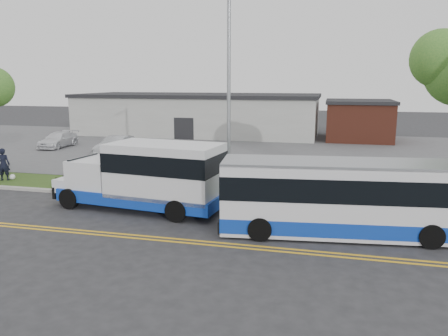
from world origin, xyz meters
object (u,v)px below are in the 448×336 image
(parked_car_b, at_px, (58,140))
(pedestrian, at_px, (3,164))
(transit_bus, at_px, (357,198))
(shuttle_bus, at_px, (150,174))
(streetlight_near, at_px, (228,91))
(parked_car_a, at_px, (116,146))

(parked_car_b, bearing_deg, pedestrian, -70.80)
(transit_bus, bearing_deg, shuttle_bus, 165.25)
(shuttle_bus, xyz_separation_m, transit_bus, (8.81, -1.26, -0.21))
(transit_bus, distance_m, parked_car_b, 28.90)
(pedestrian, height_order, parked_car_b, pedestrian)
(transit_bus, bearing_deg, pedestrian, 160.66)
(shuttle_bus, bearing_deg, parked_car_b, 141.61)
(shuttle_bus, distance_m, transit_bus, 8.90)
(streetlight_near, bearing_deg, pedestrian, -179.05)
(streetlight_near, relative_size, transit_bus, 0.92)
(parked_car_a, xyz_separation_m, parked_car_b, (-6.90, 2.73, -0.09))
(pedestrian, height_order, parked_car_a, pedestrian)
(shuttle_bus, distance_m, pedestrian, 10.77)
(streetlight_near, distance_m, pedestrian, 13.79)
(shuttle_bus, height_order, pedestrian, shuttle_bus)
(streetlight_near, bearing_deg, parked_car_b, 146.45)
(streetlight_near, bearing_deg, transit_bus, -37.10)
(streetlight_near, relative_size, shuttle_bus, 1.16)
(shuttle_bus, bearing_deg, transit_bus, -1.34)
(parked_car_a, bearing_deg, shuttle_bus, -53.67)
(shuttle_bus, relative_size, pedestrian, 4.37)
(transit_bus, bearing_deg, streetlight_near, 136.27)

